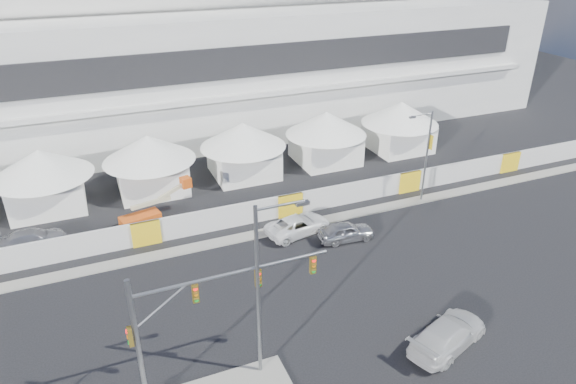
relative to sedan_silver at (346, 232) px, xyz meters
name	(u,v)px	position (x,y,z in m)	size (l,w,h in m)	color
ground	(290,346)	(-8.56, -9.15, -0.75)	(160.00, 160.00, 0.00)	black
far_curb	(439,196)	(11.44, 3.35, -0.69)	(80.00, 1.20, 0.12)	gray
stadium	(226,44)	(0.15, 32.35, 8.70)	(80.00, 24.80, 21.98)	silver
tent_row	(198,152)	(-8.06, 14.85, 2.40)	(53.40, 8.40, 5.40)	white
hoarding_fence	(290,205)	(-2.56, 5.35, 0.25)	(70.00, 0.25, 2.00)	silver
scaffold_tower	(492,57)	(37.44, 26.85, 5.25)	(4.40, 4.40, 12.00)	#595B60
sedan_silver	(346,232)	(0.00, 0.00, 0.00)	(4.41, 1.77, 1.50)	#A7A8AC
pickup_curb	(298,225)	(-3.09, 2.38, -0.01)	(5.36, 2.47, 1.49)	white
pickup_near	(448,334)	(-0.05, -12.52, 0.09)	(5.82, 2.37, 1.69)	silver
lot_car_c	(32,238)	(-22.72, 8.39, -0.06)	(4.78, 1.94, 1.39)	#ACACB1
traffic_mast	(181,327)	(-14.78, -10.15, 3.66)	(10.30, 0.74, 7.65)	slate
streetlight_median	(263,281)	(-10.54, -10.29, 5.27)	(2.83, 0.28, 10.22)	slate
streetlight_curb	(426,151)	(9.29, 3.35, 4.12)	(2.48, 0.56, 8.38)	slate
boom_lift	(147,215)	(-14.00, 8.44, 0.11)	(6.49, 2.11, 3.21)	#DB5214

